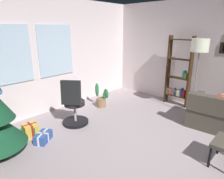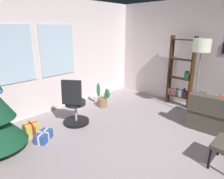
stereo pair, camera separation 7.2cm
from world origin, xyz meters
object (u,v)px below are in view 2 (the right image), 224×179
(office_chair, at_px, (75,107))
(bookshelf, at_px, (181,76))
(potted_plant, at_px, (103,98))
(gift_box_blue, at_px, (44,136))
(gift_box_gold, at_px, (31,129))
(gift_box_green, at_px, (31,130))
(floor_lamp, at_px, (201,51))

(office_chair, xyz_separation_m, bookshelf, (2.62, -1.08, 0.40))
(office_chair, relative_size, potted_plant, 1.66)
(gift_box_blue, height_order, office_chair, office_chair)
(gift_box_gold, xyz_separation_m, office_chair, (0.88, -0.24, 0.28))
(gift_box_gold, bearing_deg, bookshelf, -20.59)
(gift_box_gold, height_order, potted_plant, potted_plant)
(office_chair, distance_m, potted_plant, 1.17)
(gift_box_gold, height_order, office_chair, office_chair)
(office_chair, bearing_deg, potted_plant, 14.85)
(gift_box_blue, bearing_deg, potted_plant, 11.99)
(gift_box_green, bearing_deg, bookshelf, -21.08)
(gift_box_gold, bearing_deg, gift_box_blue, -78.59)
(gift_box_green, xyz_separation_m, gift_box_blue, (0.07, -0.38, -0.02))
(gift_box_blue, xyz_separation_m, office_chair, (0.80, 0.11, 0.32))
(gift_box_blue, relative_size, floor_lamp, 0.23)
(gift_box_blue, xyz_separation_m, potted_plant, (1.92, 0.41, 0.16))
(office_chair, bearing_deg, floor_lamp, -37.10)
(floor_lamp, height_order, potted_plant, floor_lamp)
(gift_box_gold, relative_size, bookshelf, 0.15)
(floor_lamp, distance_m, potted_plant, 2.59)
(gift_box_gold, relative_size, potted_plant, 0.44)
(gift_box_gold, distance_m, bookshelf, 3.80)
(potted_plant, bearing_deg, floor_lamp, -61.00)
(gift_box_blue, height_order, floor_lamp, floor_lamp)
(potted_plant, bearing_deg, gift_box_green, -179.22)
(gift_box_green, distance_m, bookshelf, 3.81)
(gift_box_blue, bearing_deg, floor_lamp, -27.33)
(office_chair, bearing_deg, gift_box_green, 162.87)
(gift_box_gold, bearing_deg, gift_box_green, 87.00)
(office_chair, relative_size, floor_lamp, 0.57)
(gift_box_green, xyz_separation_m, office_chair, (0.87, -0.27, 0.30))
(gift_box_gold, distance_m, gift_box_blue, 0.36)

